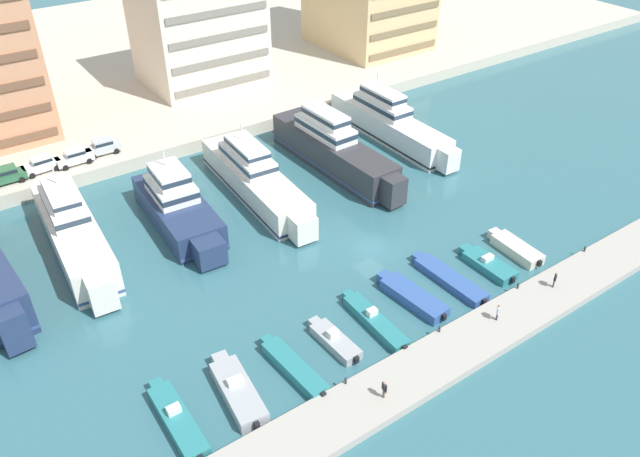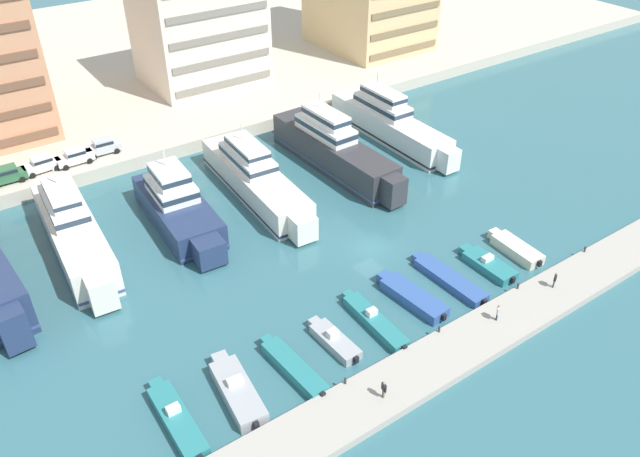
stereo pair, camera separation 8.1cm
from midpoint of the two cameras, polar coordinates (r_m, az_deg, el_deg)
ground_plane at (r=61.10m, az=4.66°, el=-1.83°), size 400.00×400.00×0.00m
quay_promenade at (r=110.88m, az=-16.69°, el=14.77°), size 180.00×70.00×1.65m
pier_dock at (r=53.15m, az=14.77°, el=-9.32°), size 120.00×4.55×0.71m
yacht_ivory_left at (r=63.85m, az=-21.64°, el=-0.15°), size 5.28×21.17×8.05m
yacht_navy_mid_left at (r=64.91m, az=-12.84°, el=1.98°), size 5.84×17.25×7.69m
yacht_ivory_center_left at (r=68.64m, az=-5.94°, el=4.65°), size 5.46×22.09×7.40m
yacht_charcoal_center at (r=73.29m, az=1.25°, el=7.30°), size 4.63×22.25×8.50m
yacht_white_center_right at (r=80.87m, az=6.37°, el=9.64°), size 4.04×22.50×7.82m
motorboat_teal_far_left at (r=46.71m, az=-12.92°, el=-16.66°), size 1.84×8.14×1.52m
motorboat_grey_left at (r=47.57m, az=-7.55°, el=-14.46°), size 2.87×7.66×1.58m
motorboat_teal_mid_left at (r=48.83m, az=-2.44°, el=-12.56°), size 2.01×7.67×0.95m
motorboat_grey_center_left at (r=50.83m, az=1.33°, el=-10.19°), size 1.87×5.89×1.38m
motorboat_teal_center at (r=52.60m, az=5.02°, el=-8.41°), size 1.76×8.21×1.44m
motorboat_blue_center_right at (r=55.18m, az=8.45°, el=-6.19°), size 2.65×7.65×1.01m
motorboat_blue_mid_right at (r=57.80m, az=11.74°, el=-4.54°), size 2.10×8.66×0.85m
motorboat_teal_right at (r=60.27m, az=15.13°, el=-3.19°), size 2.14×6.35×1.30m
motorboat_cream_far_right at (r=62.93m, az=17.48°, el=-1.76°), size 2.20×6.37×1.02m
car_green_mid_left at (r=75.76m, az=-26.72°, el=4.44°), size 4.12×1.95×1.80m
car_white_center_left at (r=76.44m, az=-24.09°, el=5.45°), size 4.21×2.15×1.80m
car_white_center at (r=76.63m, az=-21.48°, el=6.18°), size 4.12×1.96×1.80m
car_silver_center_right at (r=77.82m, az=-19.22°, el=7.13°), size 4.14×1.99×1.80m
apartment_block_left at (r=93.84m, az=-11.04°, el=17.98°), size 16.30×13.61×18.63m
pedestrian_near_edge at (r=58.43m, az=20.74°, el=-4.32°), size 0.54×0.40×1.57m
pedestrian_mid_deck at (r=46.11m, az=5.91°, el=-14.33°), size 0.29×0.60×1.57m
pedestrian_far_side at (r=53.55m, az=16.01°, el=-7.27°), size 0.49×0.44×1.59m
bollard_west at (r=47.22m, az=2.38°, el=-13.70°), size 0.20×0.20×0.61m
bollard_west_mid at (r=51.81m, az=10.90°, el=-9.00°), size 0.20×0.20×0.61m
bollard_east_mid at (r=57.59m, az=17.70°, el=-5.00°), size 0.20×0.20×0.61m
bollard_east at (r=64.25m, az=23.11°, el=-1.73°), size 0.20×0.20×0.61m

